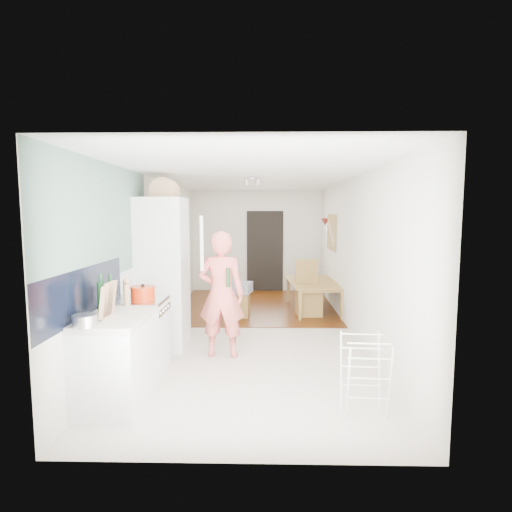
{
  "coord_description": "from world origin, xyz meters",
  "views": [
    {
      "loc": [
        0.18,
        -6.4,
        1.92
      ],
      "look_at": [
        0.05,
        0.2,
        1.23
      ],
      "focal_mm": 28.0,
      "sensor_mm": 36.0,
      "label": 1
    }
  ],
  "objects_px": {
    "person": "(221,283)",
    "dining_chair": "(309,288)",
    "dining_table": "(314,298)",
    "drying_rack": "(364,376)",
    "stool": "(240,305)"
  },
  "relations": [
    {
      "from": "person",
      "to": "dining_chair",
      "type": "distance_m",
      "value": 2.68
    },
    {
      "from": "dining_table",
      "to": "drying_rack",
      "type": "bearing_deg",
      "value": 174.77
    },
    {
      "from": "dining_chair",
      "to": "drying_rack",
      "type": "xyz_separation_m",
      "value": [
        0.11,
        -3.79,
        -0.14
      ]
    },
    {
      "from": "drying_rack",
      "to": "dining_chair",
      "type": "bearing_deg",
      "value": 95.57
    },
    {
      "from": "drying_rack",
      "to": "person",
      "type": "bearing_deg",
      "value": 138.09
    },
    {
      "from": "dining_table",
      "to": "stool",
      "type": "bearing_deg",
      "value": 105.33
    },
    {
      "from": "dining_table",
      "to": "stool",
      "type": "height_order",
      "value": "dining_table"
    },
    {
      "from": "stool",
      "to": "drying_rack",
      "type": "distance_m",
      "value": 3.91
    },
    {
      "from": "dining_table",
      "to": "dining_chair",
      "type": "bearing_deg",
      "value": 153.69
    },
    {
      "from": "person",
      "to": "stool",
      "type": "height_order",
      "value": "person"
    },
    {
      "from": "person",
      "to": "stool",
      "type": "bearing_deg",
      "value": -90.16
    },
    {
      "from": "dining_chair",
      "to": "stool",
      "type": "height_order",
      "value": "dining_chair"
    },
    {
      "from": "dining_table",
      "to": "dining_chair",
      "type": "distance_m",
      "value": 0.49
    },
    {
      "from": "person",
      "to": "drying_rack",
      "type": "distance_m",
      "value": 2.28
    },
    {
      "from": "person",
      "to": "dining_table",
      "type": "bearing_deg",
      "value": -118.22
    }
  ]
}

